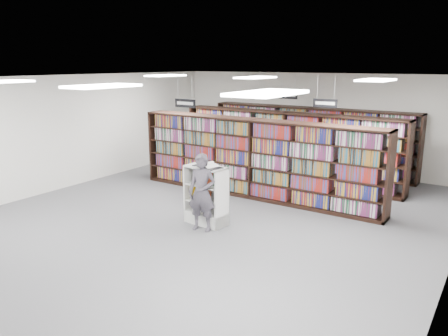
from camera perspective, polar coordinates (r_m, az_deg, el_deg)
The scene contains 18 objects.
floor at distance 10.26m, azimuth -1.70°, elevation -6.51°, with size 12.00×12.00×0.00m, color #4B4B50.
ceiling at distance 9.64m, azimuth -1.83°, elevation 11.65°, with size 10.00×12.00×0.10m, color white.
wall_back at distance 15.07m, azimuth 11.61°, elevation 5.98°, with size 10.00×0.10×3.20m, color silver.
wall_left at distance 13.32m, azimuth -19.66°, elevation 4.49°, with size 0.10×12.00×3.20m, color silver.
bookshelf_row_near at distance 11.60m, azimuth 3.98°, elevation 1.23°, with size 7.00×0.60×2.10m.
bookshelf_row_mid at distance 13.34m, azimuth 8.24°, elevation 2.76°, with size 7.00×0.60×2.10m.
bookshelf_row_far at distance 14.87m, azimuth 11.07°, elevation 3.76°, with size 7.00×0.60×2.10m.
aisle_sign_left at distance 11.38m, azimuth -5.09°, elevation 8.53°, with size 0.65×0.02×0.80m.
aisle_sign_right at distance 11.64m, azimuth 13.08°, elevation 8.34°, with size 0.65×0.02×0.80m.
aisle_sign_center at distance 14.26m, azimuth 8.36°, elevation 9.45°, with size 0.65×0.02×0.80m.
troffer_front_center at distance 7.41m, azimuth -15.60°, elevation 10.26°, with size 0.60×1.20×0.04m, color white.
troffer_front_right at distance 5.51m, azimuth 5.70°, elevation 9.70°, with size 0.60×1.20×0.04m, color white.
troffer_back_left at distance 13.07m, azimuth -7.62°, elevation 11.87°, with size 0.60×1.20×0.04m, color white.
troffer_back_center at distance 11.34m, azimuth 4.15°, elevation 11.71°, with size 0.60×1.20×0.04m, color white.
troffer_back_right at distance 10.20m, azimuth 19.25°, elevation 10.79°, with size 0.60×1.20×0.04m, color white.
endcap_display at distance 9.80m, azimuth -2.22°, elevation -4.66°, with size 0.98×0.55×1.32m.
open_book at distance 9.48m, azimuth -2.19°, elevation 0.32°, with size 0.72×0.53×0.13m.
shopper at distance 9.29m, azimuth -2.90°, elevation -3.23°, with size 0.61×0.40×1.68m, color #4B4751.
Camera 1 is at (5.58, -7.86, 3.53)m, focal length 35.00 mm.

